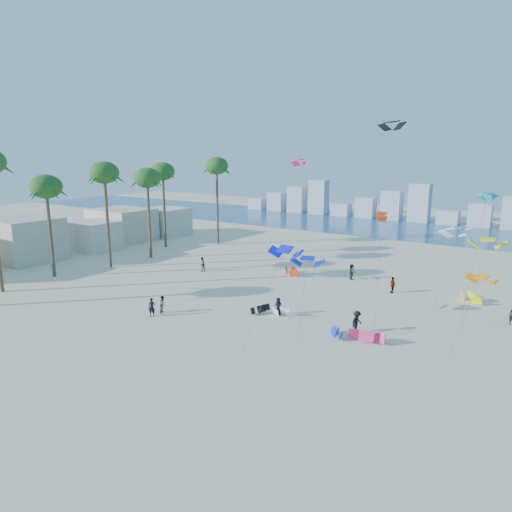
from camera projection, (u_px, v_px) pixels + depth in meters
The scene contains 10 objects.
ground at pixel (113, 341), 37.19m from camera, with size 220.00×220.00×0.00m, color beige.
ocean at pixel (398, 227), 95.07m from camera, with size 220.00×220.00×0.00m, color navy.
kitesurfer_near at pixel (152, 307), 42.65m from camera, with size 0.65×0.42×1.77m, color black.
kitesurfer_mid at pixel (163, 304), 43.68m from camera, with size 0.80×0.63×1.65m, color gray.
kitesurfers_far at pixel (327, 288), 48.82m from camera, with size 35.83×17.24×1.92m.
grounded_kites at pixel (342, 302), 45.56m from camera, with size 23.74×18.84×0.99m.
flying_kites at pixel (410, 196), 43.86m from camera, with size 26.92×37.32×18.64m.
palm_row at pixel (103, 178), 59.39m from camera, with size 9.03×44.80×15.45m.
beachfront_buildings at pixel (81, 233), 72.01m from camera, with size 11.50×43.00×6.00m.
distant_skyline at pixel (407, 207), 103.10m from camera, with size 85.00×3.00×8.40m.
Camera 1 is at (29.26, -22.12, 14.79)m, focal length 32.29 mm.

